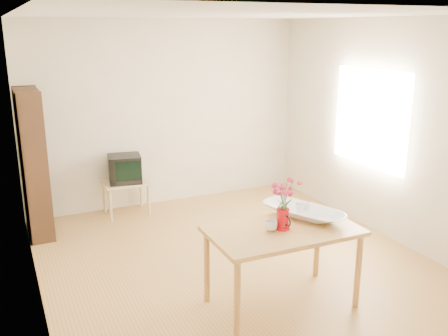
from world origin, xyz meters
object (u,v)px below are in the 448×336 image
pitcher (283,220)px  bowl (304,191)px  television (124,168)px  mug (271,226)px  table (283,238)px

pitcher → bowl: bowl is taller
television → mug: bearing=-68.5°
mug → television: mug is taller
table → mug: size_ratio=11.99×
table → pitcher: bearing=152.6°
table → television: size_ratio=2.78×
table → television: bearing=104.4°
table → pitcher: (-0.01, 0.00, 0.17)m
pitcher → mug: (-0.11, 0.01, -0.04)m
pitcher → television: size_ratio=0.42×
mug → bowl: size_ratio=0.21×
table → pitcher: size_ratio=6.58×
table → bowl: 0.51m
table → bowl: (0.33, 0.18, 0.34)m
mug → television: (-0.59, 2.90, -0.15)m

